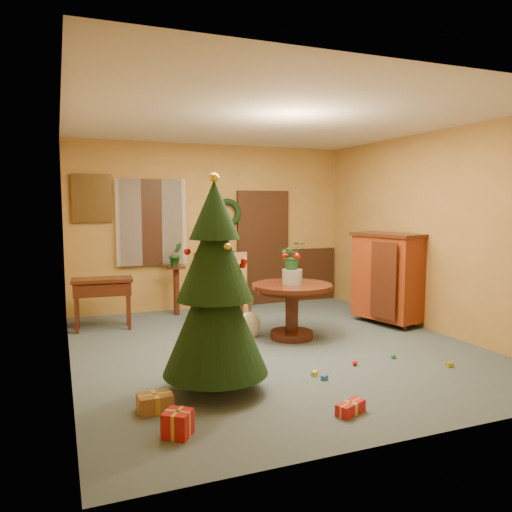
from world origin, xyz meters
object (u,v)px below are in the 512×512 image
dining_table (292,300)px  writing_desk (102,291)px  sideboard (388,275)px  christmas_tree (215,290)px  chair_near (232,294)px

dining_table → writing_desk: bearing=148.1°
writing_desk → sideboard: 4.34m
dining_table → christmas_tree: bearing=-136.2°
christmas_tree → sideboard: 3.75m
chair_near → christmas_tree: bearing=-112.8°
chair_near → christmas_tree: christmas_tree is taller
chair_near → writing_desk: 1.93m
dining_table → chair_near: (-0.65, 0.67, 0.01)m
dining_table → christmas_tree: size_ratio=0.51×
chair_near → writing_desk: size_ratio=1.14×
christmas_tree → sideboard: (3.32, 1.73, -0.27)m
christmas_tree → writing_desk: size_ratio=2.41×
christmas_tree → sideboard: christmas_tree is taller
dining_table → chair_near: size_ratio=1.09×
christmas_tree → chair_near: bearing=67.2°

